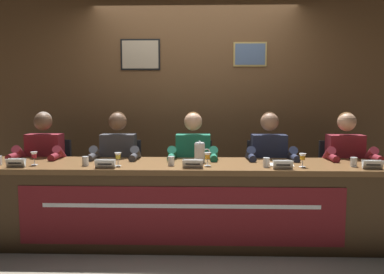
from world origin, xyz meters
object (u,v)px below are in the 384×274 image
Objects in this scene: panelist_right at (270,162)px; panelist_far_right at (347,162)px; nameplate_right at (283,165)px; panelist_far_left at (42,161)px; juice_glass_right at (303,158)px; juice_glass_left at (118,157)px; chair_right at (266,184)px; nameplate_far_left at (16,163)px; chair_center at (193,183)px; chair_far_left at (50,182)px; panelist_left at (117,161)px; juice_glass_far_left at (34,156)px; nameplate_center at (193,164)px; document_stack_right at (282,165)px; chair_left at (122,183)px; water_cup_far_right at (354,162)px; water_pitcher_central at (200,152)px; juice_glass_center at (208,157)px; nameplate_far_right at (373,165)px; water_cup_left at (85,162)px; water_cup_right at (266,163)px; conference_table at (191,190)px; nameplate_left at (105,164)px; panelist_center at (193,162)px; chair_far_right at (340,184)px.

panelist_right and panelist_far_right have the same top height.
panelist_far_right is (0.79, 0.64, -0.08)m from nameplate_right.
panelist_far_left reaches higher than juice_glass_right.
juice_glass_left is 1.67m from juice_glass_right.
nameplate_right is at bearing -89.52° from chair_right.
chair_center is at bearing 27.19° from nameplate_far_left.
chair_far_left is at bearing 164.31° from juice_glass_right.
juice_glass_far_left is at bearing -142.81° from panelist_left.
nameplate_center reaches higher than document_stack_right.
water_cup_far_right is (2.26, -0.69, 0.36)m from chair_left.
water_pitcher_central is at bearing -16.65° from chair_far_left.
nameplate_far_right is at bearing -4.58° from juice_glass_center.
water_cup_left reaches higher than document_stack_right.
water_cup_right is at bearing -20.17° from panelist_left.
chair_right is at bearing 134.22° from water_cup_far_right.
panelist_right is (-0.00, -0.20, 0.28)m from chair_right.
water_cup_far_right is (-0.12, 0.12, -0.00)m from nameplate_far_right.
nameplate_far_left is 0.14× the size of panelist_far_right.
water_pitcher_central is at bearing 7.54° from juice_glass_far_left.
chair_far_left and chair_center have the same top height.
water_pitcher_central reaches higher than chair_center.
juice_glass_far_left is 1.46× the size of water_cup_right.
conference_table is 24.76× the size of nameplate_far_right.
juice_glass_right is at bearing -74.42° from chair_right.
panelist_far_right reaches higher than nameplate_left.
panelist_left reaches higher than water_cup_right.
panelist_center is 9.92× the size of juice_glass_center.
nameplate_center is (1.47, -0.11, -0.05)m from juice_glass_far_left.
panelist_far_left is 1.00× the size of panelist_left.
panelist_far_left is 0.81m from water_cup_left.
document_stack_right is at bearing -15.36° from chair_far_left.
nameplate_right is 0.23m from juice_glass_right.
nameplate_far_left is 3.22m from panelist_far_right.
panelist_far_right is (2.56, 0.52, -0.08)m from water_cup_left.
nameplate_center is 0.99m from juice_glass_right.
water_cup_far_right is at bearing 0.58° from water_cup_left.
chair_far_left is 3.15m from water_cup_far_right.
water_cup_far_right is (1.32, 0.00, -0.05)m from juice_glass_center.
water_cup_left is at bearing -143.64° from chair_center.
panelist_right reaches higher than juice_glass_far_left.
chair_right reaches higher than conference_table.
panelist_far_left reaches higher than juice_glass_far_left.
juice_glass_far_left is 0.14× the size of chair_far_right.
panelist_far_right is 14.47× the size of water_cup_far_right.
panelist_far_right reaches higher than water_cup_right.
panelist_left is 0.64m from nameplate_left.
panelist_far_left is at bearing 91.53° from nameplate_far_left.
panelist_left is 2.32m from water_cup_far_right.
nameplate_right is 2.01× the size of water_cup_right.
juice_glass_left is 0.14× the size of chair_right.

